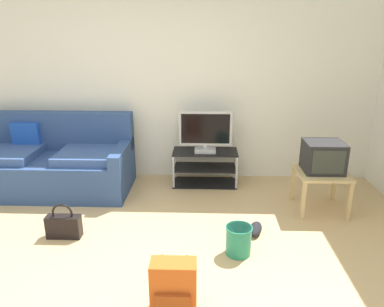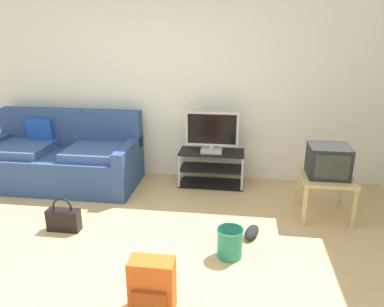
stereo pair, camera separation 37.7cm
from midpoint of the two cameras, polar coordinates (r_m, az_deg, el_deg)
name	(u,v)px [view 2 (the right image)]	position (r m, az deg, el deg)	size (l,w,h in m)	color
ground_plane	(98,280)	(3.26, -11.11, -18.89)	(9.00, 9.80, 0.02)	tan
wall_back	(159,78)	(5.00, -3.05, 11.59)	(9.00, 0.10, 2.70)	silver
couch	(63,159)	(5.07, -17.49, -0.83)	(1.98, 0.93, 0.95)	navy
tv_stand	(211,168)	(4.86, 5.27, -2.31)	(0.84, 0.39, 0.46)	black
flat_tv	(212,133)	(4.68, 5.43, 3.24)	(0.68, 0.22, 0.53)	#B2B2B7
side_table	(326,182)	(4.29, 22.57, -4.23)	(0.55, 0.55, 0.47)	tan
crt_tv	(328,161)	(4.22, 22.91, -1.16)	(0.42, 0.38, 0.34)	#232326
backpack	(152,286)	(2.80, -2.17, -20.09)	(0.33, 0.24, 0.42)	#CC561E
handbag	(64,219)	(3.95, -16.81, -9.82)	(0.34, 0.12, 0.36)	black
cleaning_bucket	(230,242)	(3.43, 9.17, -13.51)	(0.24, 0.24, 0.28)	#238466
sneakers_pair	(241,231)	(3.80, 10.51, -11.92)	(0.40, 0.30, 0.09)	black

